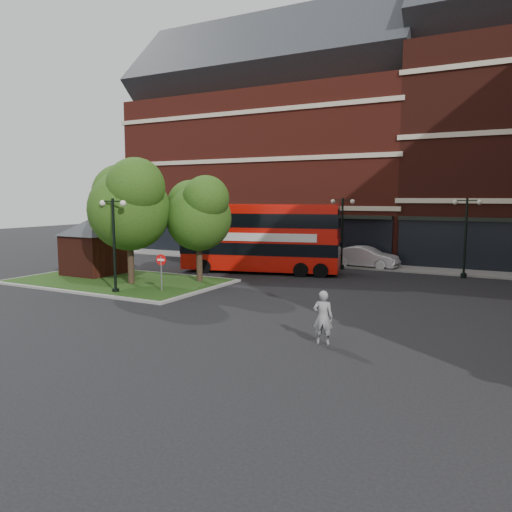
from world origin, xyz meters
The scene contains 15 objects.
ground centered at (0.00, 0.00, 0.00)m, with size 120.00×120.00×0.00m, color black.
pavement_far centered at (0.00, 16.50, 0.06)m, with size 44.00×3.00×0.12m, color slate.
terrace_far_left centered at (-8.00, 24.00, 7.00)m, with size 26.00×12.00×14.00m, color maroon.
traffic_island centered at (-8.00, 3.00, 0.07)m, with size 12.60×7.60×0.15m.
kiosk centered at (-11.00, 4.00, 2.32)m, with size 6.51×6.51×3.60m.
tree_island_west centered at (-6.60, 2.58, 4.79)m, with size 5.40×4.71×7.21m.
tree_island_east centered at (-3.58, 5.06, 4.24)m, with size 4.46×3.90×6.29m.
lamp_island centered at (-5.50, 0.20, 2.83)m, with size 1.72×0.36×5.00m.
lamp_far_left centered at (2.00, 14.50, 2.83)m, with size 1.72×0.36×5.00m.
lamp_far_right centered at (10.00, 14.50, 2.83)m, with size 1.72×0.36×5.00m.
bus centered at (-2.34, 10.46, 2.63)m, with size 10.77×4.94×4.01m.
woman centered at (7.22, -3.06, 0.95)m, with size 0.69×0.45×1.89m, color gray.
car_silver centered at (-2.09, 14.50, 0.69)m, with size 1.62×4.03×1.37m, color #B6B7BD.
car_white centered at (3.28, 16.00, 0.77)m, with size 1.63×4.68×1.54m, color silver.
no_entry_sign centered at (-3.50, 1.50, 1.49)m, with size 0.57×0.13×2.08m.
Camera 1 is at (13.12, -18.97, 5.09)m, focal length 35.00 mm.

